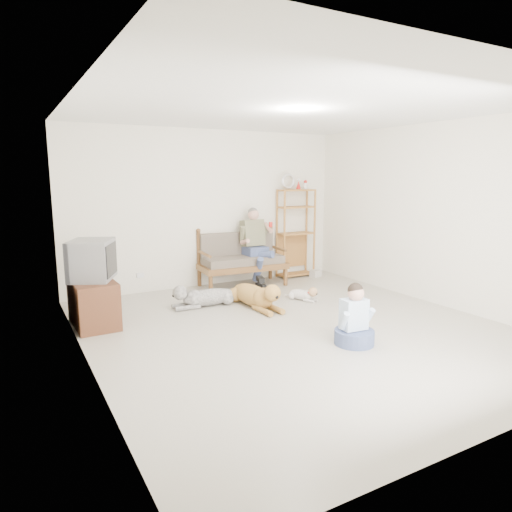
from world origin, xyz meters
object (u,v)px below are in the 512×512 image
etagere (296,232)px  tv_stand (93,303)px  loveseat (241,258)px  golden_retriever (256,296)px

etagere → tv_stand: etagere is taller
loveseat → etagere: 1.30m
golden_retriever → etagere: bearing=38.1°
loveseat → golden_retriever: bearing=-103.6°
etagere → golden_retriever: size_ratio=1.39×
loveseat → tv_stand: loveseat is taller
loveseat → tv_stand: size_ratio=1.69×
tv_stand → golden_retriever: size_ratio=0.65×
loveseat → etagere: bearing=9.4°
etagere → golden_retriever: bearing=-138.9°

